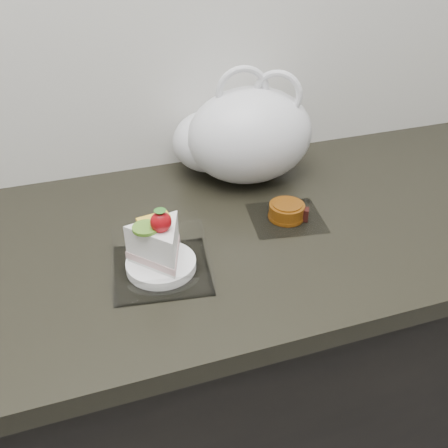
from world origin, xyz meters
name	(u,v)px	position (x,y,z in m)	size (l,w,h in m)	color
counter	(156,393)	(0.00, 1.69, 0.45)	(2.04, 0.64, 0.90)	black
cake_tray	(160,254)	(0.03, 1.60, 0.94)	(0.19, 0.19, 0.13)	white
mooncake_wrap	(287,212)	(0.31, 1.68, 0.91)	(0.16, 0.16, 0.03)	white
plastic_bag	(242,136)	(0.28, 1.88, 1.00)	(0.36, 0.30, 0.26)	silver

